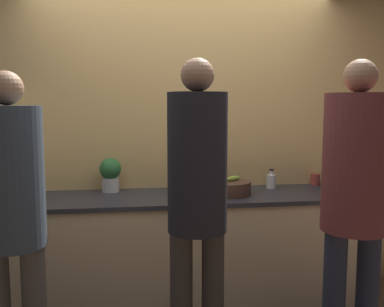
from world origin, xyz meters
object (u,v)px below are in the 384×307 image
Objects in this scene: bottle_clear at (271,181)px; cup_red at (315,179)px; person_right at (355,189)px; utensil_crock at (174,183)px; fruit_bowl at (228,187)px; potted_plant at (110,174)px; bottle_amber at (219,178)px; person_left at (12,208)px; person_center at (197,194)px.

cup_red is at bearing 10.98° from bottle_clear.
utensil_crock is at bearing 128.16° from person_right.
person_right reaches higher than fruit_bowl.
potted_plant is (-1.76, -0.05, 0.10)m from cup_red.
fruit_bowl is 3.78× the size of cup_red.
utensil_crock is (-0.40, 0.17, 0.02)m from fruit_bowl.
person_right reaches higher than bottle_amber.
cup_red is (0.33, 1.27, -0.18)m from person_right.
person_right is 8.89× the size of bottle_amber.
fruit_bowl is (-0.51, 1.00, -0.17)m from person_right.
person_center is (1.00, 0.01, 0.04)m from person_left.
person_left is 2.10m from bottle_clear.
person_left is 0.96× the size of person_right.
bottle_clear is at bearing -169.02° from cup_red.
fruit_bowl is 1.29× the size of utensil_crock.
fruit_bowl is at bearing -13.96° from potted_plant.
person_left reaches higher than bottle_amber.
cup_red is (1.25, 0.11, -0.02)m from utensil_crock.
person_center is 11.47× the size of bottle_clear.
bottle_amber reaches higher than bottle_clear.
person_center is 6.78× the size of potted_plant.
bottle_clear is at bearing 24.69° from fruit_bowl.
bottle_clear is (0.80, 1.09, -0.14)m from person_center.
potted_plant reaches higher than cup_red.
person_left is 4.86× the size of fruit_bowl.
utensil_crock is at bearing -178.17° from bottle_clear.
fruit_bowl is at bearing 67.12° from person_center.
person_right is 1.38m from bottle_amber.
potted_plant is at bearing 115.59° from person_center.
potted_plant is at bearing 173.19° from utensil_crock.
fruit_bowl is 0.89m from cup_red.
bottle_clear is at bearing -9.32° from bottle_amber.
fruit_bowl is at bearing 117.15° from person_right.
person_right is 1.33m from cup_red.
bottle_clear reaches higher than fruit_bowl.
bottle_amber is 1.29× the size of bottle_clear.
bottle_amber is (-0.01, 0.26, 0.03)m from fruit_bowl.
fruit_bowl is at bearing -161.98° from cup_red.
bottle_clear is (-0.09, 1.19, -0.16)m from person_right.
person_center is 5.08× the size of fruit_bowl.
potted_plant reaches higher than bottle_amber.
utensil_crock is 1.03× the size of potted_plant.
cup_red is 1.76m from potted_plant.
potted_plant reaches higher than bottle_clear.
cup_red is (0.85, 0.28, -0.01)m from fruit_bowl.
person_right is 19.12× the size of cup_red.
bottle_amber is (1.36, 1.17, -0.08)m from person_left.
person_right is 11.44× the size of bottle_clear.
person_left is at bearing -112.01° from potted_plant.
bottle_clear is at bearing 53.78° from person_center.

